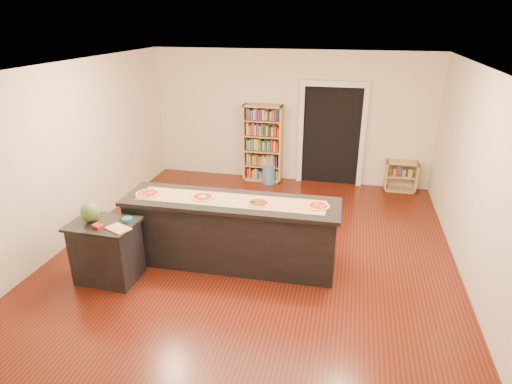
% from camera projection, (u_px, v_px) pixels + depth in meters
% --- Properties ---
extents(room, '(6.00, 7.00, 2.80)m').
position_uv_depth(room, '(253.00, 171.00, 6.02)').
color(room, beige).
rests_on(room, ground).
extents(doorway, '(1.40, 0.09, 2.21)m').
position_uv_depth(doorway, '(332.00, 129.00, 9.03)').
color(doorway, black).
rests_on(doorway, room).
extents(kitchen_island, '(3.09, 0.84, 1.02)m').
position_uv_depth(kitchen_island, '(231.00, 232.00, 6.22)').
color(kitchen_island, black).
rests_on(kitchen_island, ground).
extents(side_counter, '(0.88, 0.64, 0.87)m').
position_uv_depth(side_counter, '(107.00, 251.00, 5.86)').
color(side_counter, black).
rests_on(side_counter, ground).
extents(bookshelf, '(0.84, 0.30, 1.69)m').
position_uv_depth(bookshelf, '(263.00, 144.00, 9.32)').
color(bookshelf, tan).
rests_on(bookshelf, ground).
extents(low_shelf, '(0.64, 0.28, 0.64)m').
position_uv_depth(low_shelf, '(401.00, 176.00, 8.92)').
color(low_shelf, tan).
rests_on(low_shelf, ground).
extents(waste_bin, '(0.27, 0.27, 0.39)m').
position_uv_depth(waste_bin, '(269.00, 174.00, 9.39)').
color(waste_bin, '#4C79AA').
rests_on(waste_bin, ground).
extents(kraft_paper, '(2.69, 0.54, 0.00)m').
position_uv_depth(kraft_paper, '(230.00, 200.00, 6.02)').
color(kraft_paper, '#956F4D').
rests_on(kraft_paper, kitchen_island).
extents(watermelon, '(0.27, 0.27, 0.27)m').
position_uv_depth(watermelon, '(91.00, 212.00, 5.69)').
color(watermelon, '#144214').
rests_on(watermelon, side_counter).
extents(cutting_board, '(0.36, 0.31, 0.02)m').
position_uv_depth(cutting_board, '(118.00, 229.00, 5.51)').
color(cutting_board, tan).
rests_on(cutting_board, side_counter).
extents(package_red, '(0.17, 0.15, 0.05)m').
position_uv_depth(package_red, '(98.00, 226.00, 5.54)').
color(package_red, maroon).
rests_on(package_red, side_counter).
extents(package_teal, '(0.14, 0.14, 0.05)m').
position_uv_depth(package_teal, '(127.00, 220.00, 5.72)').
color(package_teal, '#195966').
rests_on(package_teal, side_counter).
extents(pizza_a, '(0.35, 0.35, 0.02)m').
position_uv_depth(pizza_a, '(148.00, 194.00, 6.21)').
color(pizza_a, tan).
rests_on(pizza_a, kitchen_island).
extents(pizza_b, '(0.33, 0.33, 0.02)m').
position_uv_depth(pizza_b, '(203.00, 197.00, 6.10)').
color(pizza_b, tan).
rests_on(pizza_b, kitchen_island).
extents(pizza_c, '(0.34, 0.34, 0.02)m').
position_uv_depth(pizza_c, '(258.00, 203.00, 5.90)').
color(pizza_c, tan).
rests_on(pizza_c, kitchen_island).
extents(pizza_d, '(0.31, 0.31, 0.02)m').
position_uv_depth(pizza_d, '(318.00, 206.00, 5.81)').
color(pizza_d, tan).
rests_on(pizza_d, kitchen_island).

